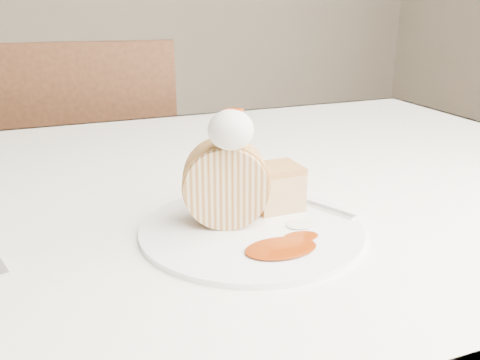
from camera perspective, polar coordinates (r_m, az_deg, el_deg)
name	(u,v)px	position (r m, az deg, el deg)	size (l,w,h in m)	color
table	(184,243)	(0.80, -6.02, -6.74)	(1.40, 0.90, 0.75)	white
chair_far	(96,187)	(1.49, -15.14, -0.68)	(0.49, 0.49, 0.90)	brown
plate	(251,229)	(0.61, 1.22, -5.30)	(0.25, 0.25, 0.01)	white
roulade_slice	(226,184)	(0.61, -1.53, -0.39)	(0.09, 0.09, 0.05)	beige
cake_chunk	(276,190)	(0.66, 3.90, -1.04)	(0.06, 0.05, 0.05)	tan
whipped_cream	(231,130)	(0.56, -1.00, 5.38)	(0.05, 0.05, 0.04)	silver
caramel_drizzle	(233,105)	(0.57, -0.75, 7.97)	(0.02, 0.02, 0.01)	#832805
caramel_pool	(281,248)	(0.56, 4.38, -7.24)	(0.08, 0.05, 0.00)	#832805
fork	(317,206)	(0.67, 8.20, -2.74)	(0.02, 0.15, 0.00)	silver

